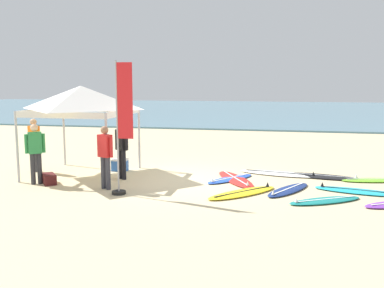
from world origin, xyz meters
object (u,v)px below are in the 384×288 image
(surfboard_navy, at_px, (288,190))
(person_green, at_px, (35,149))
(surfboard_cyan, at_px, (358,191))
(surfboard_blue, at_px, (230,179))
(person_orange, at_px, (34,141))
(surfboard_red, at_px, (235,179))
(surfboard_yellow, at_px, (243,193))
(person_black, at_px, (122,146))
(surfboard_lime, at_px, (375,180))
(surfboard_black, at_px, (321,176))
(cooler_box, at_px, (120,165))
(gear_bag_near_tent, at_px, (49,179))
(canopy_tent, at_px, (81,98))
(surfboard_white, at_px, (280,174))
(person_red, at_px, (105,153))
(banner_flag, at_px, (122,134))
(surfboard_teal, at_px, (325,200))

(surfboard_navy, relative_size, person_green, 1.16)
(surfboard_cyan, distance_m, surfboard_navy, 1.80)
(surfboard_blue, relative_size, person_orange, 1.04)
(surfboard_red, height_order, surfboard_yellow, same)
(person_orange, bearing_deg, surfboard_navy, -6.51)
(person_black, bearing_deg, surfboard_blue, 9.67)
(surfboard_lime, bearing_deg, surfboard_red, -169.76)
(surfboard_black, distance_m, surfboard_yellow, 3.26)
(surfboard_blue, bearing_deg, surfboard_black, 19.22)
(cooler_box, bearing_deg, surfboard_cyan, -10.74)
(person_black, distance_m, gear_bag_near_tent, 2.24)
(surfboard_black, relative_size, person_orange, 1.48)
(surfboard_red, relative_size, person_orange, 1.38)
(person_green, bearing_deg, surfboard_navy, 5.23)
(person_orange, bearing_deg, canopy_tent, -3.65)
(cooler_box, bearing_deg, surfboard_lime, 0.78)
(surfboard_white, relative_size, person_black, 1.52)
(surfboard_navy, height_order, person_red, person_red)
(surfboard_red, bearing_deg, surfboard_yellow, -76.77)
(surfboard_black, xyz_separation_m, person_green, (-7.95, -2.55, 0.95))
(surfboard_black, height_order, person_red, person_red)
(surfboard_lime, distance_m, cooler_box, 7.82)
(person_green, height_order, person_orange, same)
(surfboard_lime, height_order, person_orange, person_orange)
(surfboard_black, height_order, banner_flag, banner_flag)
(surfboard_lime, bearing_deg, surfboard_white, 172.67)
(surfboard_red, distance_m, surfboard_white, 1.65)
(surfboard_black, relative_size, banner_flag, 0.75)
(surfboard_white, xyz_separation_m, gear_bag_near_tent, (-6.39, -2.60, 0.10))
(surfboard_blue, height_order, person_black, person_black)
(person_black, height_order, banner_flag, banner_flag)
(surfboard_black, bearing_deg, person_black, -165.86)
(surfboard_yellow, bearing_deg, canopy_tent, 165.13)
(surfboard_black, height_order, person_orange, person_orange)
(canopy_tent, distance_m, surfboard_yellow, 5.75)
(canopy_tent, xyz_separation_m, surfboard_navy, (6.22, -0.80, -2.35))
(surfboard_black, xyz_separation_m, cooler_box, (-6.33, -0.32, 0.16))
(person_red, xyz_separation_m, cooler_box, (-0.53, 2.37, -0.79))
(surfboard_black, bearing_deg, surfboard_navy, -117.15)
(surfboard_teal, bearing_deg, gear_bag_near_tent, 177.46)
(surfboard_black, relative_size, surfboard_teal, 1.30)
(surfboard_yellow, bearing_deg, surfboard_blue, 108.70)
(person_green, bearing_deg, surfboard_lime, 13.91)
(surfboard_teal, distance_m, person_black, 5.91)
(canopy_tent, distance_m, surfboard_black, 7.66)
(surfboard_black, relative_size, cooler_box, 5.07)
(surfboard_blue, bearing_deg, surfboard_yellow, -71.30)
(surfboard_red, bearing_deg, gear_bag_near_tent, -163.38)
(canopy_tent, bearing_deg, surfboard_navy, -7.30)
(surfboard_teal, distance_m, gear_bag_near_tent, 7.51)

